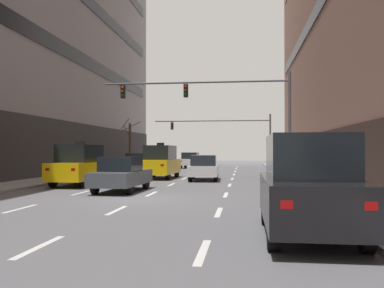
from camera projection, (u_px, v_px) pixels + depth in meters
The scene contains 39 objects.
ground_plane at pixel (140, 199), 16.08m from camera, with size 120.00×120.00×0.00m, color slate.
sidewalk_right at pixel (352, 200), 15.12m from camera, with size 2.89×80.00×0.14m, color gray.
lane_stripe_l1_s3 at pixel (21, 209), 13.50m from camera, with size 0.16×2.00×0.01m, color silver.
lane_stripe_l1_s4 at pixel (81, 193), 18.46m from camera, with size 0.16×2.00×0.01m, color silver.
lane_stripe_l1_s5 at pixel (115, 184), 23.42m from camera, with size 0.16×2.00×0.01m, color silver.
lane_stripe_l1_s6 at pixel (138, 178), 28.38m from camera, with size 0.16×2.00×0.01m, color silver.
lane_stripe_l1_s7 at pixel (153, 174), 33.35m from camera, with size 0.16×2.00×0.01m, color silver.
lane_stripe_l1_s8 at pixel (165, 171), 38.31m from camera, with size 0.16×2.00×0.01m, color silver.
lane_stripe_l1_s9 at pixel (174, 169), 43.27m from camera, with size 0.16×2.00×0.01m, color silver.
lane_stripe_l1_s10 at pixel (181, 167), 48.23m from camera, with size 0.16×2.00×0.01m, color silver.
lane_stripe_l2_s2 at pixel (39, 247), 8.14m from camera, with size 0.16×2.00×0.01m, color silver.
lane_stripe_l2_s3 at pixel (117, 210), 13.11m from camera, with size 0.16×2.00×0.01m, color silver.
lane_stripe_l2_s4 at pixel (152, 194), 18.07m from camera, with size 0.16×2.00×0.01m, color silver.
lane_stripe_l2_s5 at pixel (171, 184), 23.03m from camera, with size 0.16×2.00×0.01m, color silver.
lane_stripe_l2_s6 at pixel (184, 178), 27.99m from camera, with size 0.16×2.00×0.01m, color silver.
lane_stripe_l2_s7 at pixel (193, 174), 32.95m from camera, with size 0.16×2.00×0.01m, color silver.
lane_stripe_l2_s8 at pixel (200, 171), 37.91m from camera, with size 0.16×2.00×0.01m, color silver.
lane_stripe_l2_s9 at pixel (205, 169), 42.87m from camera, with size 0.16×2.00×0.01m, color silver.
lane_stripe_l2_s10 at pixel (209, 167), 47.84m from camera, with size 0.16×2.00×0.01m, color silver.
lane_stripe_l3_s2 at pixel (203, 252), 7.75m from camera, with size 0.16×2.00×0.01m, color silver.
lane_stripe_l3_s3 at pixel (219, 212), 12.71m from camera, with size 0.16×2.00×0.01m, color silver.
lane_stripe_l3_s4 at pixel (226, 195), 17.67m from camera, with size 0.16×2.00×0.01m, color silver.
lane_stripe_l3_s5 at pixel (230, 185), 22.63m from camera, with size 0.16×2.00×0.01m, color silver.
lane_stripe_l3_s6 at pixel (232, 179), 27.60m from camera, with size 0.16×2.00×0.01m, color silver.
lane_stripe_l3_s7 at pixel (234, 174), 32.56m from camera, with size 0.16×2.00×0.01m, color silver.
lane_stripe_l3_s8 at pixel (235, 171), 37.52m from camera, with size 0.16×2.00×0.01m, color silver.
lane_stripe_l3_s9 at pixel (236, 169), 42.48m from camera, with size 0.16×2.00×0.01m, color silver.
lane_stripe_l3_s10 at pixel (237, 167), 47.44m from camera, with size 0.16×2.00×0.01m, color silver.
taxi_driving_0 at pixel (160, 162), 27.99m from camera, with size 2.10×4.65×2.40m.
car_driving_1 at pixel (191, 160), 44.71m from camera, with size 2.02×4.51×1.66m.
car_driving_2 at pixel (138, 163), 35.00m from camera, with size 1.90×4.41×1.64m.
car_driving_3 at pixel (204, 168), 26.34m from camera, with size 1.93×4.29×1.58m.
car_driving_4 at pixel (122, 174), 19.09m from camera, with size 1.92×4.33×1.61m.
taxi_driving_5 at pixel (80, 165), 22.34m from camera, with size 2.04×4.58×2.37m.
car_parked_0 at pixel (308, 186), 9.15m from camera, with size 1.95×4.61×2.23m.
traffic_signal_0 at pixel (222, 102), 26.43m from camera, with size 11.94×0.35×6.66m.
traffic_signal_1 at pixel (230, 130), 45.51m from camera, with size 12.72×0.35×5.67m.
street_tree_0 at pixel (130, 144), 42.62m from camera, with size 1.94×1.83×5.10m.
pedestrian_0 at pixel (295, 161), 30.50m from camera, with size 0.27×0.52×1.67m.
Camera 1 is at (3.97, -15.75, 1.89)m, focal length 39.07 mm.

